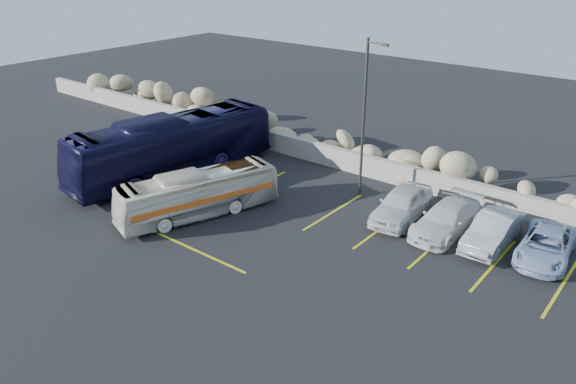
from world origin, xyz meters
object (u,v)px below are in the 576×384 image
Objects in this scene: car_c at (446,219)px; car_d at (546,246)px; lamppost at (365,115)px; tour_coach at (172,146)px; car_b at (493,231)px; car_a at (402,204)px; vintage_bus at (198,194)px.

car_d is at bearing 7.05° from car_c.
lamppost is 10.93m from tour_coach.
car_b is at bearing -7.79° from lamppost.
lamppost is 6.42m from car_c.
car_d is at bearing -4.42° from lamppost.
car_c is (2.23, 0.01, -0.09)m from car_a.
car_a reaches higher than car_c.
tour_coach is at bearing -167.35° from car_c.
lamppost reaches higher than car_d.
car_c reaches higher than car_d.
lamppost reaches higher than tour_coach.
lamppost is 10.10m from car_d.
lamppost is at bearing 73.26° from vintage_bus.
car_a is (7.82, 5.66, -0.34)m from vintage_bus.
lamppost is 1.74× the size of car_c.
vintage_bus reaches higher than car_a.
car_b is at bearing 44.47° from vintage_bus.
car_b is (7.25, -0.99, -3.60)m from lamppost.
vintage_bus is 11.55m from car_c.
car_b is (17.05, 3.08, -0.99)m from tour_coach.
car_a is (2.95, -1.14, -3.54)m from lamppost.
car_b reaches higher than car_d.
car_c is at bearing -12.29° from lamppost.
lamppost reaches higher than vintage_bus.
tour_coach is 2.71× the size of car_a.
vintage_bus is 1.87× the size of car_b.
car_c is at bearing 19.71° from tour_coach.
car_d is at bearing 7.12° from car_b.
car_b is 0.98× the size of car_d.
car_a is at bearing 177.92° from car_d.
car_b is at bearing 18.84° from tour_coach.
car_a is 0.97× the size of car_c.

